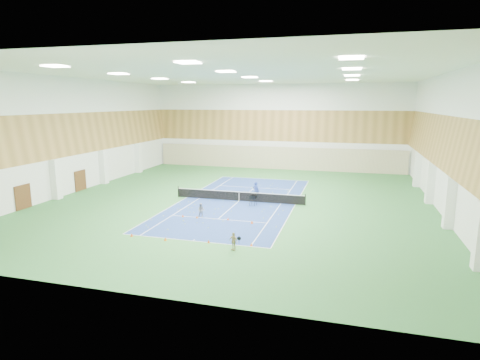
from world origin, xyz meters
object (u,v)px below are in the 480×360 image
object	(u,v)px
coach	(256,191)
ball_cart	(253,200)
child_court	(201,210)
child_apron	(233,241)
tennis_net	(239,195)

from	to	relation	value
coach	ball_cart	bearing A→B (deg)	116.04
child_court	child_apron	size ratio (longest dim) A/B	1.01
tennis_net	child_apron	bearing A→B (deg)	-75.94
coach	ball_cart	distance (m)	1.97
coach	ball_cart	size ratio (longest dim) A/B	1.87
child_court	child_apron	xyz separation A→B (m)	(4.72, -6.49, -0.00)
tennis_net	child_court	bearing A→B (deg)	-103.60
child_court	ball_cart	world-z (taller)	child_court
child_court	child_apron	world-z (taller)	child_court
child_apron	ball_cart	size ratio (longest dim) A/B	1.19
tennis_net	child_apron	world-z (taller)	child_apron
ball_cart	tennis_net	bearing A→B (deg)	151.45
child_apron	tennis_net	bearing A→B (deg)	128.67
tennis_net	child_court	world-z (taller)	child_court
child_court	ball_cart	xyz separation A→B (m)	(3.25, 4.97, -0.10)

